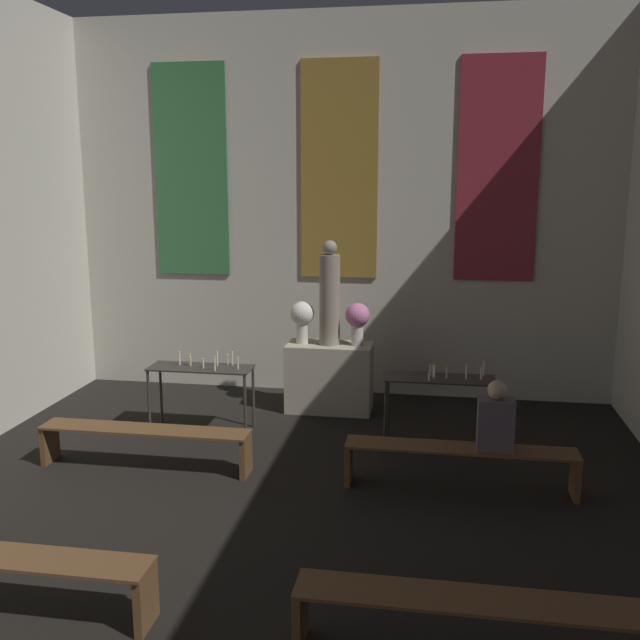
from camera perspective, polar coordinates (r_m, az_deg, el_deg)
wall_back at (r=10.37m, az=1.59°, el=9.04°), size 8.06×0.16×5.43m
altar at (r=9.80m, az=0.77°, el=-4.60°), size 1.16×0.58×0.93m
statue at (r=9.56m, az=0.78°, el=1.91°), size 0.28×0.28×1.41m
flower_vase_left at (r=9.67m, az=-1.43°, el=0.25°), size 0.33×0.33×0.58m
flower_vase_right at (r=9.56m, az=3.01°, el=0.11°), size 0.33×0.33×0.58m
candle_rack_left at (r=9.11m, az=-9.48°, el=-4.39°), size 1.30×0.46×1.02m
candle_rack_right at (r=8.64m, az=9.56°, el=-5.27°), size 1.30×0.46×1.01m
pew_second_right at (r=5.16m, az=11.97°, el=-22.02°), size 2.35×0.36×0.46m
pew_back_left at (r=8.16m, az=-13.83°, el=-9.17°), size 2.35×0.36×0.46m
pew_back_right at (r=7.55m, az=11.12°, el=-10.76°), size 2.35×0.36×0.46m
person_seated at (r=7.43m, az=13.88°, el=-7.75°), size 0.36×0.24×0.72m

